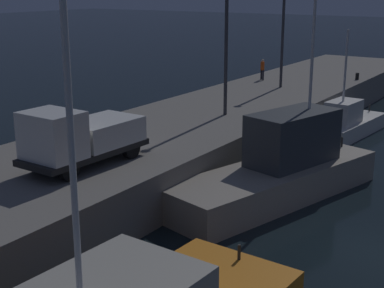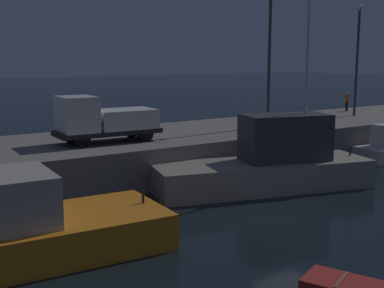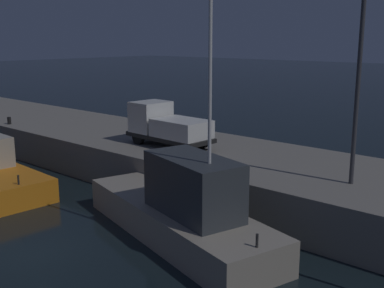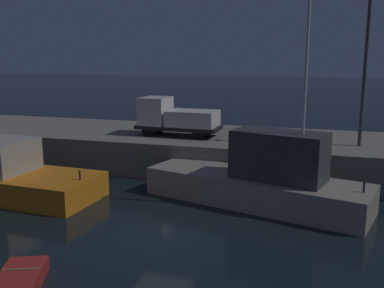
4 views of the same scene
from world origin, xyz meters
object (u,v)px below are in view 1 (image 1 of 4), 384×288
Objects in this scene: fishing_boat_blue at (348,123)px; fishing_boat_orange at (280,169)px; lamp_post_east at (283,18)px; utility_truck at (80,137)px; lamp_post_west at (227,20)px; bollard_west at (357,76)px; dockworker at (262,68)px.

fishing_boat_blue is 0.61× the size of fishing_boat_orange.
lamp_post_east is (2.54, 5.97, 6.37)m from fishing_boat_blue.
fishing_boat_orange is 17.69m from lamp_post_east.
fishing_boat_orange is 9.18m from utility_truck.
lamp_post_west is (-7.65, 4.81, 6.75)m from fishing_boat_blue.
lamp_post_east is 16.18× the size of bollard_west.
fishing_boat_blue reaches higher than utility_truck.
fishing_boat_blue is at bearing -113.07° from lamp_post_east.
fishing_boat_blue is 9.47m from bollard_west.
lamp_post_west is at bearing -163.21° from dockworker.
bollard_west is (21.66, 3.29, 1.19)m from fishing_boat_orange.
lamp_post_west is at bearing 147.82° from fishing_boat_blue.
lamp_post_west is (5.00, 5.76, 6.26)m from fishing_boat_orange.
lamp_post_east reaches higher than bollard_west.
utility_truck is (-21.89, -1.03, -3.72)m from lamp_post_east.
fishing_boat_blue reaches higher than dockworker.
dockworker is (24.08, 3.61, -0.30)m from utility_truck.
utility_truck is (-11.70, 0.13, -4.10)m from lamp_post_west.
fishing_boat_orange is 2.11× the size of utility_truck.
utility_truck is 24.35m from dockworker.
utility_truck is at bearing 165.67° from fishing_boat_blue.
bollard_west is at bearing -5.23° from utility_truck.
dockworker is at bearing 16.79° from lamp_post_west.
lamp_post_west reaches higher than lamp_post_east.
lamp_post_east is at bearing -130.33° from dockworker.
bollard_west is (4.29, -6.20, -0.67)m from dockworker.
dockworker is at bearing 8.51° from utility_truck.
utility_truck is 10.76× the size of bollard_west.
fishing_boat_orange is at bearing -151.35° from dockworker.
fishing_boat_orange is at bearing -155.53° from lamp_post_east.
lamp_post_east is 1.50× the size of utility_truck.
fishing_boat_orange is 9.86m from lamp_post_west.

